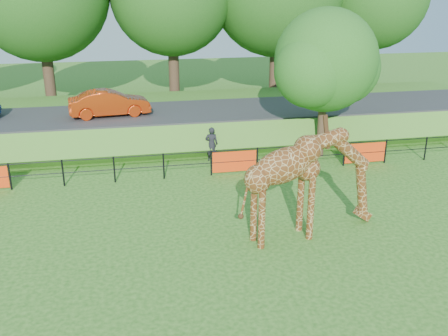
# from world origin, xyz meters

# --- Properties ---
(ground) EXTENTS (90.00, 90.00, 0.00)m
(ground) POSITION_xyz_m (0.00, 0.00, 0.00)
(ground) COLOR #276118
(ground) RESTS_ON ground
(giraffe) EXTENTS (4.92, 1.78, 3.46)m
(giraffe) POSITION_xyz_m (4.12, 2.13, 1.73)
(giraffe) COLOR #5D3013
(giraffe) RESTS_ON ground
(perimeter_fence) EXTENTS (28.07, 0.10, 1.10)m
(perimeter_fence) POSITION_xyz_m (0.00, 8.00, 0.55)
(perimeter_fence) COLOR black
(perimeter_fence) RESTS_ON ground
(embankment) EXTENTS (40.00, 9.00, 1.30)m
(embankment) POSITION_xyz_m (0.00, 15.50, 0.65)
(embankment) COLOR #276118
(embankment) RESTS_ON ground
(road) EXTENTS (40.00, 5.00, 0.12)m
(road) POSITION_xyz_m (0.00, 14.00, 1.36)
(road) COLOR #313134
(road) RESTS_ON embankment
(car_red) EXTENTS (4.10, 1.85, 1.31)m
(car_red) POSITION_xyz_m (-2.14, 13.65, 2.07)
(car_red) COLOR red
(car_red) RESTS_ON road
(visitor) EXTENTS (0.65, 0.50, 1.58)m
(visitor) POSITION_xyz_m (2.36, 9.88, 0.79)
(visitor) COLOR black
(visitor) RESTS_ON ground
(tree_east) EXTENTS (5.40, 4.71, 6.76)m
(tree_east) POSITION_xyz_m (7.60, 9.63, 4.28)
(tree_east) COLOR #372819
(tree_east) RESTS_ON ground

